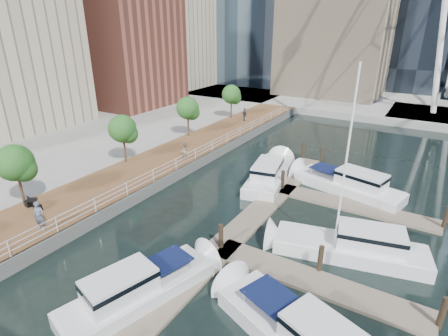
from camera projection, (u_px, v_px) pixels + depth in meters
ground at (85, 313)px, 17.29m from camera, size 520.00×520.00×0.00m
boardwalk at (153, 168)px, 33.26m from camera, size 6.00×60.00×1.00m
seawall at (177, 175)px, 31.82m from camera, size 0.25×60.00×1.00m
land_far at (388, 73)px, 97.67m from camera, size 200.00×114.00×1.00m
pier at (441, 117)px, 51.46m from camera, size 14.00×12.00×1.00m
railing at (176, 164)px, 31.48m from camera, size 0.10×60.00×1.05m
floating_docks at (308, 251)px, 21.16m from camera, size 16.00×34.00×2.60m
midrise_condos at (71, 23)px, 49.45m from camera, size 19.00×67.00×28.00m
street_trees at (122, 129)px, 32.18m from camera, size 2.60×42.60×4.60m
pedestrian_near at (39, 216)px, 22.10m from camera, size 0.85×0.71×1.98m
pedestrian_mid at (184, 151)px, 34.03m from camera, size 0.74×0.87×1.59m
pedestrian_far at (244, 115)px, 47.27m from camera, size 1.10×0.91×1.76m
moored_yachts at (332, 256)px, 21.48m from camera, size 21.50×32.30×11.50m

